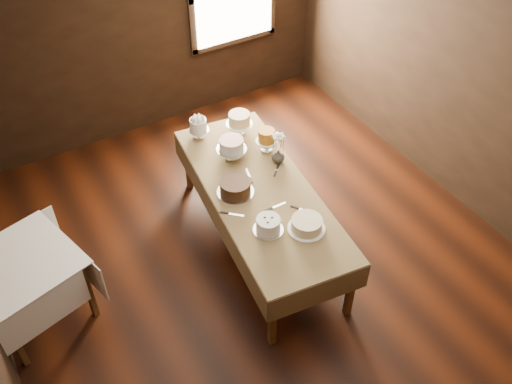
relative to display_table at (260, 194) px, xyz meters
The scene contains 20 objects.
floor 0.82m from the display_table, 111.82° to the right, with size 5.00×6.00×0.01m, color black.
ceiling 2.11m from the display_table, 111.82° to the right, with size 5.00×6.00×0.01m, color beige.
wall_back 2.73m from the display_table, 93.14° to the left, with size 5.00×0.02×2.80m, color black.
wall_right 2.48m from the display_table, ahead, with size 0.02×6.00×2.80m, color black.
display_table is the anchor object (origin of this frame).
side_table 2.31m from the display_table, behind, with size 1.13×1.13×0.78m.
cake_meringue 1.11m from the display_table, 96.81° to the left, with size 0.22×0.22×0.24m.
cake_speckled 0.99m from the display_table, 72.60° to the left, with size 0.31×0.31×0.26m.
cake_lattice 0.61m from the display_table, 89.76° to the left, with size 0.32×0.32×0.24m.
cake_caramel 0.67m from the display_table, 53.09° to the left, with size 0.24×0.24×0.27m.
cake_chocolate 0.28m from the display_table, 157.63° to the left, with size 0.37×0.37×0.14m.
cake_swirl 0.57m from the display_table, 113.44° to the right, with size 0.29×0.29×0.14m.
cake_cream 0.69m from the display_table, 82.36° to the right, with size 0.35×0.35×0.12m.
cake_server_a 0.29m from the display_table, 81.16° to the right, with size 0.24×0.03×0.01m, color silver.
cake_server_b 0.54m from the display_table, 64.84° to the right, with size 0.24×0.03×0.01m, color silver.
cake_server_c 0.29m from the display_table, 85.19° to the left, with size 0.24×0.03×0.01m, color silver.
cake_server_d 0.41m from the display_table, 31.76° to the left, with size 0.24×0.03×0.01m, color silver.
cake_server_e 0.42m from the display_table, 153.85° to the right, with size 0.24×0.03×0.01m, color silver.
flower_vase 0.50m from the display_table, 36.28° to the left, with size 0.14×0.14×0.14m, color #2D2823.
flower_bouquet 0.58m from the display_table, 36.28° to the left, with size 0.14×0.14×0.20m, color white, non-canonical shape.
Camera 1 is at (-2.01, -3.18, 4.60)m, focal length 39.82 mm.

